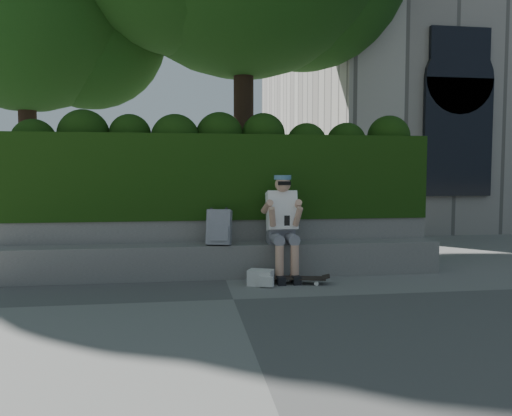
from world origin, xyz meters
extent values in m
plane|color=slate|center=(0.00, 0.00, 0.00)|extent=(80.00, 80.00, 0.00)
cube|color=gray|center=(0.00, 1.25, 0.23)|extent=(6.00, 0.45, 0.45)
cube|color=gray|center=(0.00, 1.73, 0.38)|extent=(6.00, 0.50, 0.75)
cube|color=black|center=(0.00, 1.95, 1.35)|extent=(6.00, 1.00, 1.20)
cylinder|color=black|center=(0.64, 4.39, 1.86)|extent=(0.39, 0.39, 3.72)
cylinder|color=black|center=(-3.51, 4.80, 1.39)|extent=(0.33, 0.33, 2.78)
cube|color=slate|center=(0.77, 1.20, 0.56)|extent=(0.36, 0.26, 0.22)
cube|color=white|center=(0.77, 1.13, 0.90)|extent=(0.40, 0.32, 0.55)
sphere|color=tan|center=(0.77, 1.06, 1.26)|extent=(0.21, 0.21, 0.21)
cylinder|color=teal|center=(0.77, 1.08, 1.35)|extent=(0.23, 0.23, 0.06)
cube|color=black|center=(0.77, 0.78, 0.80)|extent=(0.07, 0.02, 0.13)
cylinder|color=tan|center=(0.67, 0.76, 0.24)|extent=(0.11, 0.11, 0.47)
cylinder|color=tan|center=(0.87, 0.76, 0.24)|extent=(0.11, 0.11, 0.47)
cube|color=black|center=(0.67, 0.70, 0.05)|extent=(0.10, 0.26, 0.10)
cube|color=black|center=(0.87, 0.70, 0.05)|extent=(0.10, 0.26, 0.10)
cube|color=black|center=(0.85, 0.68, 0.07)|extent=(0.82, 0.40, 0.02)
cylinder|color=silver|center=(0.56, 0.67, 0.03)|extent=(0.06, 0.04, 0.06)
cylinder|color=silver|center=(0.60, 0.84, 0.03)|extent=(0.06, 0.04, 0.06)
cylinder|color=silver|center=(1.10, 0.53, 0.03)|extent=(0.06, 0.04, 0.06)
cylinder|color=silver|center=(1.14, 0.69, 0.03)|extent=(0.06, 0.04, 0.06)
cube|color=#AAAAAE|center=(-0.07, 1.15, 0.68)|extent=(0.35, 0.25, 0.47)
cube|color=silver|center=(0.41, 0.66, 0.10)|extent=(0.36, 0.32, 0.19)
camera|label=1|loc=(-0.53, -5.45, 1.41)|focal=35.00mm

